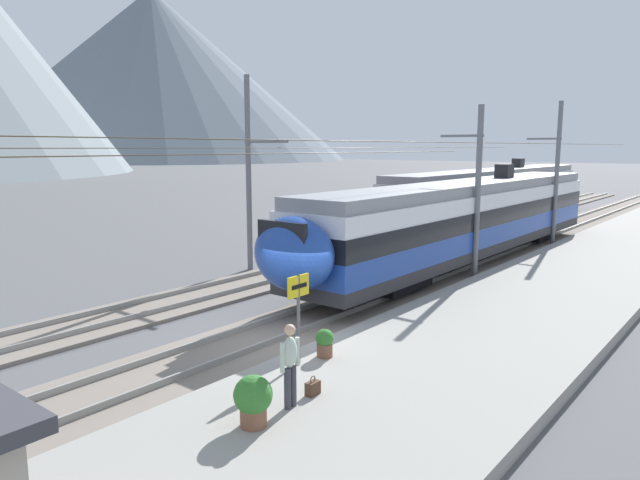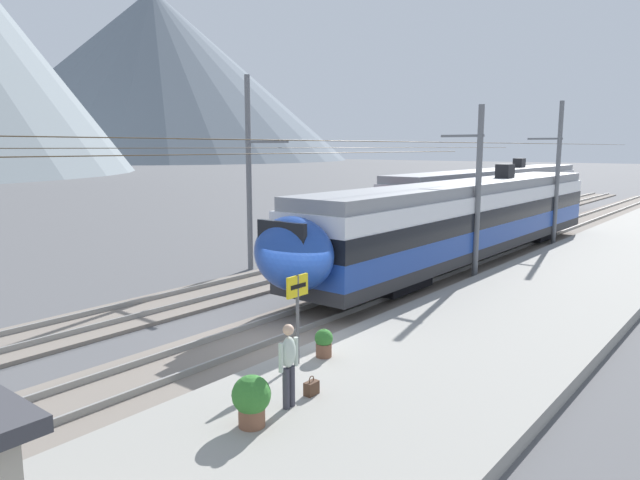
{
  "view_description": "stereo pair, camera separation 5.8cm",
  "coord_description": "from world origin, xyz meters",
  "views": [
    {
      "loc": [
        -11.47,
        -10.35,
        5.41
      ],
      "look_at": [
        4.85,
        2.67,
        2.05
      ],
      "focal_mm": 32.46,
      "sensor_mm": 36.0,
      "label": 1
    },
    {
      "loc": [
        -11.43,
        -10.39,
        5.41
      ],
      "look_at": [
        4.85,
        2.67,
        2.05
      ],
      "focal_mm": 32.46,
      "sensor_mm": 36.0,
      "label": 2
    }
  ],
  "objects": [
    {
      "name": "handbag_beside_passenger",
      "position": [
        -2.74,
        -3.2,
        0.5
      ],
      "size": [
        0.32,
        0.18,
        0.41
      ],
      "color": "#472D1E",
      "rests_on": "platform_slab"
    },
    {
      "name": "train_far_track",
      "position": [
        28.45,
        5.72,
        2.23
      ],
      "size": [
        29.26,
        2.9,
        4.27
      ],
      "color": "#2D2D30",
      "rests_on": "track_far"
    },
    {
      "name": "platform_slab",
      "position": [
        0.0,
        -4.17,
        0.18
      ],
      "size": [
        120.0,
        6.08,
        0.35
      ],
      "primitive_type": "cube",
      "color": "gray",
      "rests_on": "ground"
    },
    {
      "name": "train_near_platform",
      "position": [
        13.33,
        0.78,
        2.22
      ],
      "size": [
        25.74,
        3.03,
        4.27
      ],
      "color": "#2D2D30",
      "rests_on": "track_near"
    },
    {
      "name": "passenger_walking",
      "position": [
        -3.46,
        -3.22,
        1.3
      ],
      "size": [
        0.53,
        0.22,
        1.69
      ],
      "color": "#383842",
      "rests_on": "platform_slab"
    },
    {
      "name": "platform_sign",
      "position": [
        -1.6,
        -1.83,
        1.92
      ],
      "size": [
        0.7,
        0.08,
        2.13
      ],
      "color": "#59595B",
      "rests_on": "platform_slab"
    },
    {
      "name": "potted_plant_platform_edge",
      "position": [
        -0.86,
        -2.03,
        0.73
      ],
      "size": [
        0.45,
        0.45,
        0.69
      ],
      "color": "brown",
      "rests_on": "platform_slab"
    },
    {
      "name": "catenary_mast_far_side",
      "position": [
        6.38,
        7.71,
        4.35
      ],
      "size": [
        47.83,
        2.45,
        8.45
      ],
      "color": "slate",
      "rests_on": "ground"
    },
    {
      "name": "ground_plane",
      "position": [
        0.0,
        0.0,
        0.0
      ],
      "size": [
        400.0,
        400.0,
        0.0
      ],
      "primitive_type": "plane",
      "color": "#565659"
    },
    {
      "name": "track_far",
      "position": [
        0.0,
        5.72,
        0.07
      ],
      "size": [
        120.0,
        3.0,
        0.28
      ],
      "color": "slate",
      "rests_on": "ground"
    },
    {
      "name": "catenary_mast_mid",
      "position": [
        10.75,
        -0.65,
        3.76
      ],
      "size": [
        47.83,
        1.86,
        7.07
      ],
      "color": "slate",
      "rests_on": "ground"
    },
    {
      "name": "track_near",
      "position": [
        0.0,
        0.78,
        0.07
      ],
      "size": [
        120.0,
        3.0,
        0.28
      ],
      "color": "slate",
      "rests_on": "ground"
    },
    {
      "name": "potted_plant_by_shelter",
      "position": [
        -4.47,
        -3.21,
        0.9
      ],
      "size": [
        0.72,
        0.72,
        0.97
      ],
      "color": "brown",
      "rests_on": "platform_slab"
    },
    {
      "name": "mountain_right_ridge",
      "position": [
        140.31,
        199.79,
        34.69
      ],
      "size": [
        160.2,
        160.2,
        69.38
      ],
      "primitive_type": "cone",
      "color": "slate",
      "rests_on": "ground"
    },
    {
      "name": "catenary_mast_east",
      "position": [
        21.06,
        -0.67,
        4.08
      ],
      "size": [
        47.83,
        1.86,
        7.83
      ],
      "color": "slate",
      "rests_on": "ground"
    }
  ]
}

